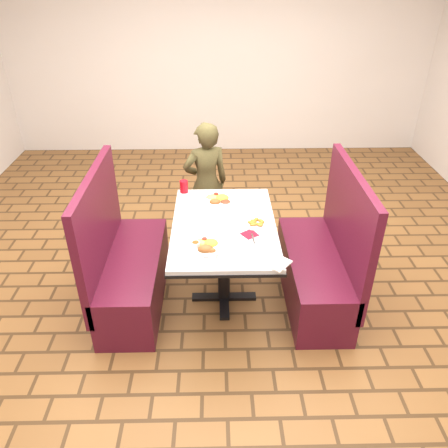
{
  "coord_description": "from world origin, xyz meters",
  "views": [
    {
      "loc": [
        -0.06,
        -2.9,
        2.5
      ],
      "look_at": [
        0.0,
        0.0,
        0.75
      ],
      "focal_mm": 35.0,
      "sensor_mm": 36.0,
      "label": 1
    }
  ],
  "objects": [
    {
      "name": "plantain_plate",
      "position": [
        0.25,
        -0.02,
        0.76
      ],
      "size": [
        0.2,
        0.2,
        0.03
      ],
      "rotation": [
        0.0,
        0.0,
        -0.38
      ],
      "color": "white",
      "rests_on": "dining_table"
    },
    {
      "name": "far_dinner_plate",
      "position": [
        -0.04,
        0.38,
        0.78
      ],
      "size": [
        0.28,
        0.28,
        0.07
      ],
      "rotation": [
        0.0,
        0.0,
        0.27
      ],
      "color": "white",
      "rests_on": "dining_table"
    },
    {
      "name": "spoon_utensil",
      "position": [
        0.21,
        -0.22,
        0.76
      ],
      "size": [
        0.02,
        0.14,
        0.0
      ],
      "primitive_type": "cube",
      "rotation": [
        0.0,
        0.0,
        0.09
      ],
      "color": "silver",
      "rests_on": "dining_table"
    },
    {
      "name": "lettuce_shreds",
      "position": [
        0.04,
        0.06,
        0.75
      ],
      "size": [
        0.28,
        0.32,
        0.0
      ],
      "primitive_type": null,
      "color": "#78B146",
      "rests_on": "dining_table"
    },
    {
      "name": "booth_bench_right",
      "position": [
        0.8,
        0.0,
        0.33
      ],
      "size": [
        0.47,
        1.2,
        1.17
      ],
      "color": "#561326",
      "rests_on": "ground"
    },
    {
      "name": "paper_napkin",
      "position": [
        0.32,
        -0.5,
        0.76
      ],
      "size": [
        0.26,
        0.26,
        0.01
      ],
      "primitive_type": "cube",
      "rotation": [
        0.0,
        0.0,
        -0.71
      ],
      "color": "white",
      "rests_on": "dining_table"
    },
    {
      "name": "diner_person",
      "position": [
        -0.16,
        0.99,
        0.62
      ],
      "size": [
        0.52,
        0.42,
        1.24
      ],
      "primitive_type": "imported",
      "rotation": [
        0.0,
        0.0,
        3.44
      ],
      "color": "brown",
      "rests_on": "ground"
    },
    {
      "name": "maroon_napkin",
      "position": [
        0.19,
        -0.16,
        0.75
      ],
      "size": [
        0.15,
        0.15,
        0.0
      ],
      "primitive_type": "cube",
      "rotation": [
        0.0,
        0.0,
        0.6
      ],
      "color": "maroon",
      "rests_on": "dining_table"
    },
    {
      "name": "near_dinner_plate",
      "position": [
        -0.13,
        -0.33,
        0.78
      ],
      "size": [
        0.25,
        0.25,
        0.08
      ],
      "rotation": [
        0.0,
        0.0,
        0.15
      ],
      "color": "white",
      "rests_on": "dining_table"
    },
    {
      "name": "red_tumbler",
      "position": [
        -0.34,
        0.55,
        0.8
      ],
      "size": [
        0.07,
        0.07,
        0.11
      ],
      "primitive_type": "cylinder",
      "color": "red",
      "rests_on": "dining_table"
    },
    {
      "name": "room",
      "position": [
        0.0,
        0.0,
        1.91
      ],
      "size": [
        7.0,
        7.04,
        2.82
      ],
      "color": "brown",
      "rests_on": "ground"
    },
    {
      "name": "fork_utensil",
      "position": [
        -0.11,
        -0.43,
        0.76
      ],
      "size": [
        0.1,
        0.14,
        0.0
      ],
      "primitive_type": "cube",
      "rotation": [
        0.0,
        0.0,
        -0.6
      ],
      "color": "silver",
      "rests_on": "dining_table"
    },
    {
      "name": "knife_utensil",
      "position": [
        -0.05,
        -0.41,
        0.76
      ],
      "size": [
        0.05,
        0.18,
        0.0
      ],
      "primitive_type": "cube",
      "rotation": [
        0.0,
        0.0,
        -0.21
      ],
      "color": "silver",
      "rests_on": "dining_table"
    },
    {
      "name": "booth_bench_left",
      "position": [
        -0.8,
        0.0,
        0.33
      ],
      "size": [
        0.47,
        1.2,
        1.17
      ],
      "color": "#561326",
      "rests_on": "ground"
    },
    {
      "name": "dining_table",
      "position": [
        0.0,
        0.0,
        0.65
      ],
      "size": [
        0.81,
        1.21,
        0.75
      ],
      "color": "silver",
      "rests_on": "ground"
    }
  ]
}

